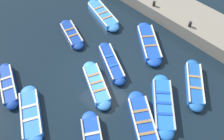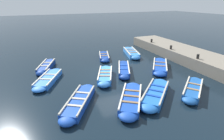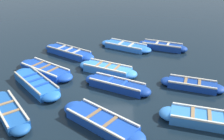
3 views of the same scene
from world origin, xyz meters
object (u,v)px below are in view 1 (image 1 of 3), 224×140
Objects in this scene: boat_mid_row at (149,43)px; bollard_mid_south at (190,24)px; boat_centre at (143,123)px; boat_bow_out at (111,63)px; boat_tucked at (194,84)px; bollard_mid_north at (154,4)px; boat_inner_gap at (31,114)px; boat_broadside at (163,105)px; boat_stern_in at (103,15)px; boat_near_quay at (72,34)px; boat_outer_right at (96,84)px; boat_far_corner at (8,85)px.

boat_mid_row is 2.92m from bollard_mid_south.
boat_bow_out is (-1.58, -3.96, 0.01)m from boat_centre.
boat_tucked is 6.51m from bollard_mid_north.
boat_inner_gap is 10.41× the size of bollard_mid_north.
boat_broadside is (2.36, -0.43, 0.01)m from boat_tucked.
boat_mid_row is at bearing 35.23° from bollard_mid_north.
bollard_mid_south is at bearing -158.03° from boat_broadside.
boat_stern_in is at bearing -109.51° from boat_broadside.
bollard_mid_north is 3.02m from bollard_mid_south.
boat_near_quay is (3.12, -4.26, -0.03)m from boat_mid_row.
bollard_mid_north is (-2.74, 2.46, 0.86)m from boat_stern_in.
boat_inner_gap is 1.14× the size of boat_near_quay.
boat_tucked is at bearing 172.91° from boat_centre.
boat_stern_in is 1.21× the size of boat_tucked.
boat_bow_out is at bearing -111.77° from boat_centre.
boat_stern_in reaches higher than boat_inner_gap.
boat_broadside reaches higher than boat_near_quay.
boat_bow_out is at bearing -162.62° from boat_outer_right.
boat_bow_out is at bearing 92.95° from boat_near_quay.
boat_far_corner reaches higher than boat_inner_gap.
boat_broadside is at bearing 91.15° from boat_near_quay.
boat_mid_row reaches higher than boat_near_quay.
boat_centre is at bearing 36.42° from bollard_mid_north.
boat_stern_in is 1.09× the size of boat_mid_row.
boat_broadside reaches higher than boat_mid_row.
boat_stern_in is (-4.27, -7.63, 0.02)m from boat_centre.
boat_bow_out is at bearing 53.77° from boat_stern_in.
boat_broadside is at bearing 21.97° from bollard_mid_south.
boat_far_corner is 9.64× the size of bollard_mid_north.
bollard_mid_north is at bearing -144.77° from boat_mid_row.
bollard_mid_north is (-2.49, -1.76, 0.87)m from boat_mid_row.
boat_mid_row is 3.94m from boat_tucked.
boat_far_corner is 6.13m from boat_bow_out.
bollard_mid_north reaches higher than boat_centre.
boat_near_quay is at bearing -148.59° from boat_inner_gap.
bollard_mid_north is at bearing 155.96° from boat_near_quay.
boat_bow_out is (-0.19, 3.71, 0.03)m from boat_near_quay.
boat_centre is 8.74m from boat_stern_in.
boat_near_quay is 6.21m from bollard_mid_north.
boat_stern_in is 8.68m from boat_inner_gap.
boat_outer_right is at bearing 136.07° from boat_far_corner.
boat_broadside is 10.11× the size of bollard_mid_north.
bollard_mid_south reaches higher than boat_mid_row.
boat_outer_right is at bearing -10.10° from bollard_mid_south.
boat_bow_out is (2.93, -0.56, 0.00)m from boat_mid_row.
boat_inner_gap is at bearing -5.49° from boat_bow_out.
boat_outer_right reaches higher than boat_far_corner.
boat_centre is 5.66m from boat_mid_row.
boat_inner_gap is (8.09, 3.14, -0.04)m from boat_stern_in.
boat_centre is at bearing 37.06° from boat_mid_row.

